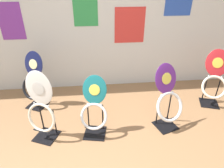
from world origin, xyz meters
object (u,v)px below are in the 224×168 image
Objects in this scene: toilet_seat_display_purple_note at (168,99)px; toilet_seat_display_teal_sax at (94,111)px; toilet_seat_display_white_plain at (41,109)px; toilet_seat_display_navy_moon at (34,83)px; toilet_seat_display_crimson_swirl at (215,79)px.

toilet_seat_display_purple_note is 1.12× the size of toilet_seat_display_teal_sax.
toilet_seat_display_white_plain is (-1.63, -0.07, 0.02)m from toilet_seat_display_purple_note.
toilet_seat_display_navy_moon reaches higher than toilet_seat_display_crimson_swirl.
toilet_seat_display_navy_moon is (-1.89, 0.67, -0.03)m from toilet_seat_display_purple_note.
toilet_seat_display_crimson_swirl is at bearing 11.82° from toilet_seat_display_white_plain.
toilet_seat_display_teal_sax is 0.65m from toilet_seat_display_white_plain.
toilet_seat_display_white_plain is at bearing -70.09° from toilet_seat_display_navy_moon.
toilet_seat_display_crimson_swirl is (2.82, -0.21, 0.03)m from toilet_seat_display_navy_moon.
toilet_seat_display_navy_moon is at bearing 175.84° from toilet_seat_display_crimson_swirl.
toilet_seat_display_purple_note reaches higher than toilet_seat_display_crimson_swirl.
toilet_seat_display_white_plain reaches higher than toilet_seat_display_navy_moon.
toilet_seat_display_crimson_swirl is 2.61m from toilet_seat_display_white_plain.
toilet_seat_display_teal_sax is 1.98m from toilet_seat_display_crimson_swirl.
toilet_seat_display_purple_note reaches higher than toilet_seat_display_navy_moon.
toilet_seat_display_teal_sax is at bearing -164.71° from toilet_seat_display_crimson_swirl.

